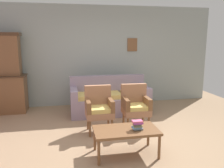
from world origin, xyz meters
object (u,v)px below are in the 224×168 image
(side_cabinet, at_px, (3,94))
(floral_couch, at_px, (109,100))
(armchair_near_cabinet, at_px, (135,105))
(coffee_table, at_px, (126,132))
(armchair_near_couch_end, at_px, (99,107))
(book_stack_on_table, at_px, (137,125))

(side_cabinet, bearing_deg, floral_couch, -11.65)
(side_cabinet, distance_m, armchair_near_cabinet, 3.35)
(floral_couch, bearing_deg, coffee_table, -93.60)
(armchair_near_cabinet, bearing_deg, armchair_near_couch_end, -179.25)
(book_stack_on_table, bearing_deg, armchair_near_couch_end, 112.74)
(side_cabinet, relative_size, armchair_near_couch_end, 1.28)
(side_cabinet, bearing_deg, book_stack_on_table, -46.25)
(armchair_near_couch_end, height_order, book_stack_on_table, armchair_near_couch_end)
(side_cabinet, height_order, coffee_table, side_cabinet)
(armchair_near_couch_end, bearing_deg, armchair_near_cabinet, 0.75)
(floral_couch, xyz_separation_m, armchair_near_couch_end, (-0.42, -1.13, 0.17))
(floral_couch, distance_m, armchair_near_couch_end, 1.22)
(coffee_table, xyz_separation_m, book_stack_on_table, (0.17, -0.06, 0.12))
(book_stack_on_table, bearing_deg, armchair_near_cabinet, 74.82)
(floral_couch, bearing_deg, book_stack_on_table, -89.13)
(side_cabinet, relative_size, floral_couch, 0.61)
(armchair_near_cabinet, xyz_separation_m, coffee_table, (-0.46, -1.02, -0.12))
(floral_couch, relative_size, coffee_table, 1.90)
(armchair_near_cabinet, height_order, book_stack_on_table, armchair_near_cabinet)
(side_cabinet, distance_m, book_stack_on_table, 3.78)
(side_cabinet, xyz_separation_m, armchair_near_couch_end, (2.17, -1.66, 0.03))
(side_cabinet, relative_size, book_stack_on_table, 6.80)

